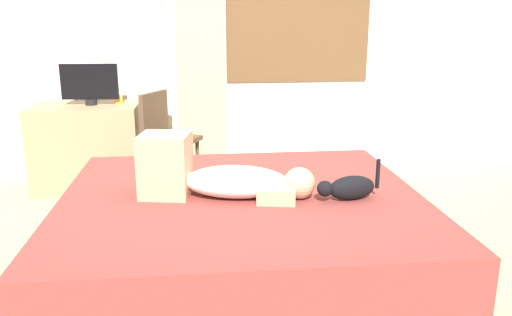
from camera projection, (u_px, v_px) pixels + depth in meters
The scene contains 10 objects.
ground_plane at pixel (240, 283), 2.94m from camera, with size 16.00×16.00×0.00m, color tan.
back_wall_with_window at pixel (222, 19), 4.73m from camera, with size 6.40×0.14×2.90m.
bed at pixel (242, 240), 2.89m from camera, with size 2.01×1.82×0.53m.
person_lying at pixel (218, 176), 2.76m from camera, with size 0.94×0.41×0.34m.
cat at pixel (349, 188), 2.72m from camera, with size 0.35×0.15×0.21m.
desk at pixel (88, 147), 4.51m from camera, with size 0.90×0.56×0.74m.
tv_monitor at pixel (90, 84), 4.37m from camera, with size 0.48×0.10×0.35m.
cup at pixel (118, 99), 4.47m from camera, with size 0.07×0.07×0.08m, color gold.
chair_by_desk at pixel (165, 134), 4.38m from camera, with size 0.51×0.51×0.86m.
curtain_left at pixel (200, 48), 4.66m from camera, with size 0.44×0.06×2.40m, color #ADCC75.
Camera 1 is at (-0.19, -2.64, 1.47)m, focal length 36.09 mm.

